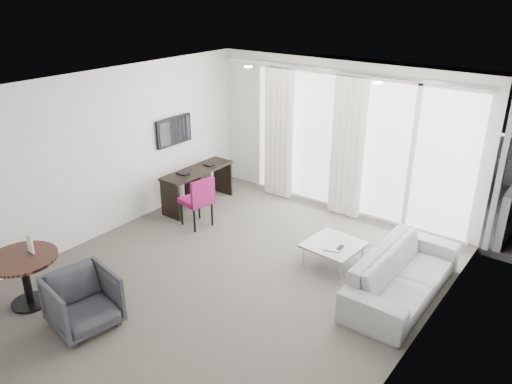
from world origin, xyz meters
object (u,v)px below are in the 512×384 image
Objects in this scene: desk_chair at (196,201)px; round_table at (26,281)px; tub_armchair at (83,301)px; rattan_chair_a at (376,177)px; sofa at (403,274)px; desk at (198,187)px; coffee_table at (333,254)px; rattan_chair_b at (458,175)px.

desk_chair reaches higher than round_table.
tub_armchair is 5.64m from rattan_chair_a.
sofa is (2.75, 2.87, -0.03)m from tub_armchair.
tub_armchair is at bearing -68.67° from desk.
coffee_table is at bearing 83.11° from sofa.
desk is at bearing 142.23° from desk_chair.
rattan_chair_a is at bearing -117.50° from rattan_chair_b.
tub_armchair is (0.76, -2.74, -0.10)m from desk_chair.
round_table reaches higher than coffee_table.
rattan_chair_a reaches higher than tub_armchair.
desk_chair is 1.17× the size of tub_armchair.
desk_chair reaches higher than coffee_table.
rattan_chair_b is (1.12, 1.21, -0.06)m from rattan_chair_a.
sofa is at bearing 39.43° from round_table.
coffee_table is 0.96× the size of rattan_chair_b.
rattan_chair_b is at bearing 34.38° from rattan_chair_a.
desk is 0.83m from desk_chair.
desk is 3.00m from coffee_table.
desk_chair is at bearing -112.05° from rattan_chair_b.
round_table is at bearing -82.73° from desk_chair.
tub_armchair is (1.31, -3.35, -0.00)m from desk.
rattan_chair_b is at bearing 64.93° from round_table.
desk is at bearing -151.57° from rattan_chair_a.
desk is 3.29m from rattan_chair_a.
desk_chair reaches higher than tub_armchair.
rattan_chair_b reaches higher than coffee_table.
coffee_table is 0.83× the size of rattan_chair_a.
round_table is 4.10m from coffee_table.
round_table is (-0.17, -2.90, -0.10)m from desk_chair.
rattan_chair_b is at bearing 63.33° from desk_chair.
coffee_table is at bearing 16.93° from desk_chair.
desk_chair is 1.13× the size of rattan_chair_b.
rattan_chair_b reaches higher than desk.
desk_chair is at bearing 92.17° from sofa.
rattan_chair_a is (1.16, 5.52, 0.10)m from tub_armchair.
tub_armchair is at bearing 9.90° from round_table.
rattan_chair_a is at bearing 101.33° from coffee_table.
coffee_table is at bearing -84.10° from rattan_chair_b.
rattan_chair_a is (-1.59, 2.65, 0.14)m from sofa.
round_table is at bearing -129.44° from coffee_table.
desk_chair reaches higher than rattan_chair_b.
desk is at bearing 96.02° from round_table.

